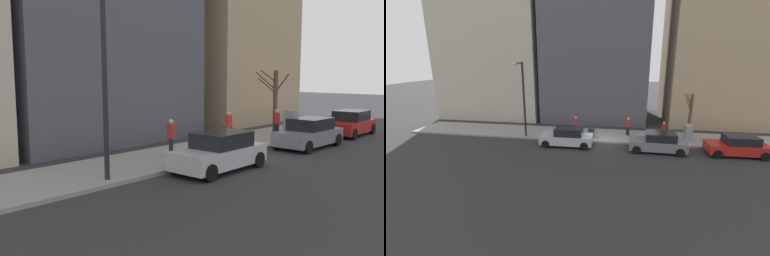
% 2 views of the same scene
% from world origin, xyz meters
% --- Properties ---
extents(ground_plane, '(120.00, 120.00, 0.00)m').
position_xyz_m(ground_plane, '(0.00, 0.00, 0.00)').
color(ground_plane, '#2B2B2D').
extents(sidewalk, '(4.00, 36.00, 0.15)m').
position_xyz_m(sidewalk, '(2.00, 0.00, 0.07)').
color(sidewalk, gray).
rests_on(sidewalk, ground).
extents(parked_car_red, '(2.01, 4.24, 1.52)m').
position_xyz_m(parked_car_red, '(-1.14, -10.34, 0.74)').
color(parked_car_red, red).
rests_on(parked_car_red, ground).
extents(parked_car_grey, '(2.03, 4.25, 1.52)m').
position_xyz_m(parked_car_grey, '(-1.27, -4.70, 0.74)').
color(parked_car_grey, slate).
rests_on(parked_car_grey, ground).
extents(parked_car_silver, '(1.96, 4.22, 1.52)m').
position_xyz_m(parked_car_silver, '(-1.09, 2.43, 0.74)').
color(parked_car_silver, '#B7B7BC').
rests_on(parked_car_silver, ground).
extents(parking_meter, '(0.14, 0.10, 1.35)m').
position_xyz_m(parking_meter, '(0.45, 0.14, 0.98)').
color(parking_meter, slate).
rests_on(parking_meter, sidewalk).
extents(utility_box, '(0.83, 0.61, 1.43)m').
position_xyz_m(utility_box, '(1.30, -7.44, 0.85)').
color(utility_box, '#A8A399').
rests_on(utility_box, sidewalk).
extents(streetlamp, '(1.97, 0.32, 6.50)m').
position_xyz_m(streetlamp, '(0.28, 6.62, 4.02)').
color(streetlamp, black).
rests_on(streetlamp, sidewalk).
extents(bare_tree, '(2.55, 0.72, 3.86)m').
position_xyz_m(bare_tree, '(2.63, -7.75, 2.19)').
color(bare_tree, brown).
rests_on(bare_tree, sidewalk).
extents(trash_bin, '(0.56, 0.56, 0.90)m').
position_xyz_m(trash_bin, '(0.90, 0.69, 0.60)').
color(trash_bin, '#14381E').
rests_on(trash_bin, sidewalk).
extents(pedestrian_near_meter, '(0.38, 0.36, 1.66)m').
position_xyz_m(pedestrian_near_meter, '(1.04, -5.39, 1.09)').
color(pedestrian_near_meter, '#1E1E2D').
rests_on(pedestrian_near_meter, sidewalk).
extents(pedestrian_midblock, '(0.36, 0.36, 1.66)m').
position_xyz_m(pedestrian_midblock, '(2.19, -2.48, 1.09)').
color(pedestrian_midblock, '#1E1E2D').
rests_on(pedestrian_midblock, sidewalk).
extents(pedestrian_far_corner, '(0.36, 0.36, 1.66)m').
position_xyz_m(pedestrian_far_corner, '(1.79, 2.23, 1.09)').
color(pedestrian_far_corner, '#1E1E2D').
rests_on(pedestrian_far_corner, sidewalk).
extents(office_tower_left, '(9.66, 9.66, 22.13)m').
position_xyz_m(office_tower_left, '(10.33, -11.44, 11.06)').
color(office_tower_left, tan).
rests_on(office_tower_left, ground).
extents(office_block_center, '(11.24, 11.24, 24.38)m').
position_xyz_m(office_block_center, '(11.12, 1.26, 12.19)').
color(office_block_center, '#4C4C56').
rests_on(office_block_center, ground).
extents(office_tower_right, '(11.87, 11.87, 21.94)m').
position_xyz_m(office_tower_right, '(11.43, 13.32, 10.97)').
color(office_tower_right, '#BCB29E').
rests_on(office_tower_right, ground).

